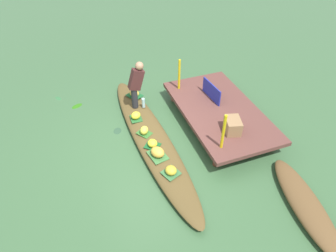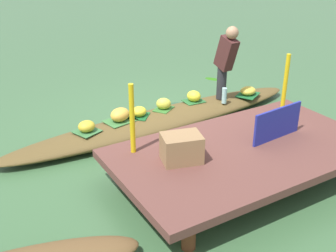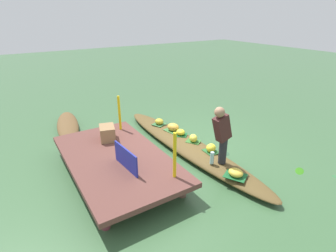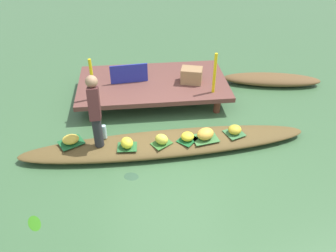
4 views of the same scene
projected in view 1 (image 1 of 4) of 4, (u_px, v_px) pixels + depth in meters
canal_water at (151, 142)px, 7.07m from camera, size 40.00×40.00×0.00m
dock_platform at (219, 111)px, 7.39m from camera, size 3.20×1.80×0.41m
vendor_boat at (151, 138)px, 6.99m from camera, size 5.18×0.99×0.22m
moored_boat at (305, 204)px, 5.59m from camera, size 2.34×0.97×0.24m
leaf_mat_0 at (144, 133)px, 6.95m from camera, size 0.41×0.38×0.01m
banana_bunch_0 at (144, 130)px, 6.90m from camera, size 0.30×0.28×0.18m
leaf_mat_1 at (171, 173)px, 6.03m from camera, size 0.41×0.41×0.01m
banana_bunch_1 at (171, 170)px, 5.98m from camera, size 0.28×0.26×0.16m
leaf_mat_2 at (135, 95)px, 8.13m from camera, size 0.50×0.47×0.01m
banana_bunch_2 at (134, 93)px, 8.08m from camera, size 0.33×0.30×0.14m
leaf_mat_3 at (158, 155)px, 6.41m from camera, size 0.50×0.41×0.01m
banana_bunch_3 at (158, 152)px, 6.35m from camera, size 0.40×0.37×0.20m
leaf_mat_4 at (153, 146)px, 6.64m from camera, size 0.42×0.42×0.01m
banana_bunch_4 at (152, 143)px, 6.59m from camera, size 0.24×0.23×0.15m
leaf_mat_5 at (136, 118)px, 7.37m from camera, size 0.35×0.29×0.01m
banana_bunch_5 at (136, 115)px, 7.32m from camera, size 0.28×0.30×0.18m
vendor_person at (136, 83)px, 7.31m from camera, size 0.20×0.43×1.24m
water_bottle at (143, 103)px, 7.65m from camera, size 0.08×0.08×0.26m
market_banner at (211, 91)px, 7.58m from camera, size 0.80×0.10×0.41m
railing_post_west at (179, 75)px, 7.78m from camera, size 0.06×0.06×0.85m
railing_post_east at (223, 132)px, 6.06m from camera, size 0.06×0.06×0.85m
produce_crate at (233, 126)px, 6.62m from camera, size 0.51×0.43×0.32m
drifting_plant_0 at (117, 131)px, 7.35m from camera, size 0.30×0.26×0.01m
drifting_plant_1 at (77, 106)px, 8.13m from camera, size 0.29×0.35×0.01m
drifting_plant_2 at (58, 98)px, 8.41m from camera, size 0.26×0.20×0.01m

